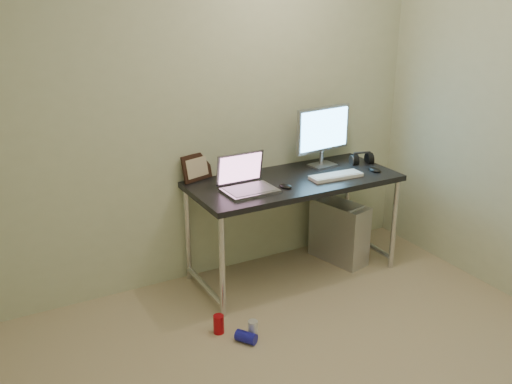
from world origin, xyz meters
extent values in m
cube|color=beige|center=(0.00, 1.75, 1.25)|extent=(3.50, 0.02, 2.50)
cube|color=black|center=(0.59, 1.42, 0.73)|extent=(1.51, 0.66, 0.04)
cylinder|color=silver|center=(-0.12, 1.13, 0.35)|extent=(0.04, 0.04, 0.71)
cylinder|color=silver|center=(-0.12, 1.71, 0.35)|extent=(0.04, 0.04, 0.71)
cylinder|color=silver|center=(1.30, 1.13, 0.35)|extent=(0.04, 0.04, 0.71)
cylinder|color=silver|center=(1.30, 1.71, 0.35)|extent=(0.04, 0.04, 0.71)
cylinder|color=silver|center=(-0.12, 1.42, 0.08)|extent=(0.04, 0.58, 0.04)
cylinder|color=silver|center=(1.30, 1.42, 0.08)|extent=(0.04, 0.58, 0.04)
cube|color=silver|center=(1.02, 1.44, 0.24)|extent=(0.30, 0.49, 0.48)
cylinder|color=#9F9FA6|center=(1.02, 1.25, 0.49)|extent=(0.17, 0.06, 0.02)
cylinder|color=#9F9FA6|center=(1.02, 1.63, 0.49)|extent=(0.17, 0.06, 0.02)
cylinder|color=black|center=(0.97, 1.70, 0.40)|extent=(0.01, 0.16, 0.69)
cylinder|color=black|center=(1.06, 1.68, 0.38)|extent=(0.02, 0.11, 0.71)
cylinder|color=#A80B13|center=(-0.23, 0.97, 0.06)|extent=(0.07, 0.07, 0.12)
cylinder|color=silver|center=(-0.07, 0.83, 0.06)|extent=(0.08, 0.08, 0.11)
cylinder|color=#19189F|center=(-0.13, 0.80, 0.04)|extent=(0.13, 0.15, 0.07)
cube|color=#9F9FA6|center=(0.18, 1.33, 0.76)|extent=(0.35, 0.25, 0.02)
cube|color=gray|center=(0.18, 1.33, 0.77)|extent=(0.31, 0.21, 0.00)
cube|color=gray|center=(0.18, 1.47, 0.88)|extent=(0.35, 0.06, 0.22)
cube|color=#794C66|center=(0.18, 1.46, 0.88)|extent=(0.31, 0.04, 0.19)
cube|color=#9F9FA6|center=(0.94, 1.57, 0.76)|extent=(0.21, 0.16, 0.01)
cylinder|color=#9F9FA6|center=(0.94, 1.59, 0.82)|extent=(0.03, 0.03, 0.11)
cube|color=#9F9FA6|center=(0.94, 1.58, 1.04)|extent=(0.49, 0.09, 0.34)
cube|color=#57A7DF|center=(0.94, 1.56, 1.04)|extent=(0.44, 0.06, 0.29)
cube|color=white|center=(0.86, 1.30, 0.76)|extent=(0.39, 0.15, 0.02)
ellipsoid|color=black|center=(1.20, 1.28, 0.77)|extent=(0.07, 0.11, 0.04)
ellipsoid|color=black|center=(0.44, 1.29, 0.77)|extent=(0.09, 0.12, 0.03)
cylinder|color=black|center=(1.18, 1.49, 0.78)|extent=(0.07, 0.11, 0.10)
cylinder|color=black|center=(1.31, 1.49, 0.78)|extent=(0.07, 0.11, 0.10)
cube|color=black|center=(1.24, 1.49, 0.83)|extent=(0.13, 0.05, 0.01)
cube|color=black|center=(-0.03, 1.73, 0.85)|extent=(0.25, 0.13, 0.19)
cylinder|color=silver|center=(0.24, 1.72, 0.80)|extent=(0.01, 0.01, 0.10)
cylinder|color=white|center=(0.24, 1.72, 0.86)|extent=(0.05, 0.04, 0.04)
camera|label=1|loc=(-1.48, -1.81, 2.06)|focal=40.00mm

